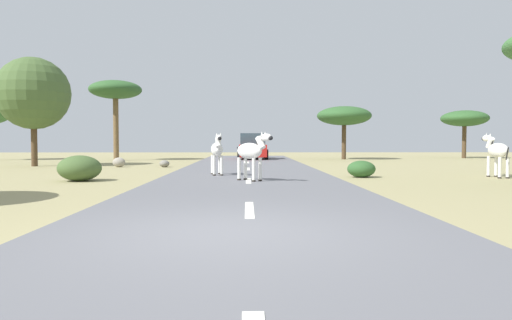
% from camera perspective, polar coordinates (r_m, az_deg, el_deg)
% --- Properties ---
extents(ground_plane, '(90.00, 90.00, 0.00)m').
position_cam_1_polar(ground_plane, '(6.44, -3.85, -9.20)').
color(ground_plane, '#998E60').
extents(road, '(6.00, 64.00, 0.05)m').
position_cam_1_polar(road, '(6.43, -0.71, -8.99)').
color(road, slate).
rests_on(road, ground_plane).
extents(lane_markings, '(0.16, 56.00, 0.01)m').
position_cam_1_polar(lane_markings, '(5.45, -0.64, -10.78)').
color(lane_markings, silver).
rests_on(lane_markings, road).
extents(zebra_0, '(0.59, 1.61, 1.52)m').
position_cam_1_polar(zebra_0, '(16.76, -4.81, 1.24)').
color(zebra_0, silver).
rests_on(zebra_0, road).
extents(zebra_1, '(0.46, 1.67, 1.57)m').
position_cam_1_polar(zebra_1, '(18.34, 27.55, 1.01)').
color(zebra_1, silver).
rests_on(zebra_1, ground_plane).
extents(zebra_2, '(1.23, 1.34, 1.52)m').
position_cam_1_polar(zebra_2, '(14.29, -0.57, 1.05)').
color(zebra_2, silver).
rests_on(zebra_2, road).
extents(car_0, '(2.03, 4.34, 1.74)m').
position_cam_1_polar(car_0, '(31.58, -0.42, 1.58)').
color(car_0, red).
rests_on(car_0, road).
extents(tree_0, '(3.39, 3.39, 5.22)m').
position_cam_1_polar(tree_0, '(31.86, -16.94, 8.14)').
color(tree_0, brown).
rests_on(tree_0, ground_plane).
extents(tree_3, '(3.63, 3.63, 5.49)m').
position_cam_1_polar(tree_3, '(26.05, -25.78, 7.39)').
color(tree_3, '#4C3823').
rests_on(tree_3, ground_plane).
extents(tree_5, '(3.75, 3.75, 3.68)m').
position_cam_1_polar(tree_5, '(32.71, 10.81, 5.34)').
color(tree_5, '#4C3823').
rests_on(tree_5, ground_plane).
extents(tree_6, '(3.37, 3.37, 3.53)m').
position_cam_1_polar(tree_6, '(37.57, 24.33, 4.65)').
color(tree_6, '#4C3823').
rests_on(tree_6, ground_plane).
extents(bush_1, '(1.38, 1.24, 0.83)m').
position_cam_1_polar(bush_1, '(15.85, -20.93, -0.95)').
color(bush_1, '#425B2D').
rests_on(bush_1, ground_plane).
extents(bush_4, '(0.99, 0.89, 0.59)m').
position_cam_1_polar(bush_4, '(16.72, 12.86, -1.09)').
color(bush_4, '#2D5628').
rests_on(bush_4, ground_plane).
extents(rock_0, '(0.62, 0.44, 0.47)m').
position_cam_1_polar(rock_0, '(23.62, -16.54, -0.27)').
color(rock_0, gray).
rests_on(rock_0, ground_plane).
extents(rock_1, '(0.49, 0.52, 0.34)m').
position_cam_1_polar(rock_1, '(23.04, -11.23, -0.45)').
color(rock_1, gray).
rests_on(rock_1, ground_plane).
extents(rock_3, '(0.69, 0.69, 0.35)m').
position_cam_1_polar(rock_3, '(20.43, -22.34, -0.93)').
color(rock_3, gray).
rests_on(rock_3, ground_plane).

